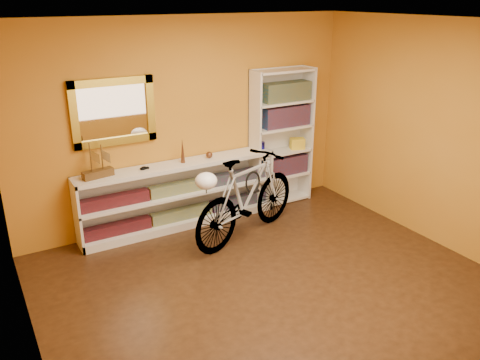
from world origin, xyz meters
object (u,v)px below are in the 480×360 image
bicycle (247,197)px  helmet (206,181)px  bookcase (281,138)px  console_unit (180,195)px

bicycle → helmet: bearing=90.0°
bookcase → helmet: size_ratio=7.73×
console_unit → helmet: 1.06m
bookcase → bicycle: size_ratio=1.05×
helmet → console_unit: bearing=85.5°
console_unit → bicycle: 0.91m
bicycle → helmet: bicycle is taller
bicycle → console_unit: bearing=20.5°
bicycle → helmet: size_ratio=7.35×
bookcase → helmet: bearing=-149.8°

